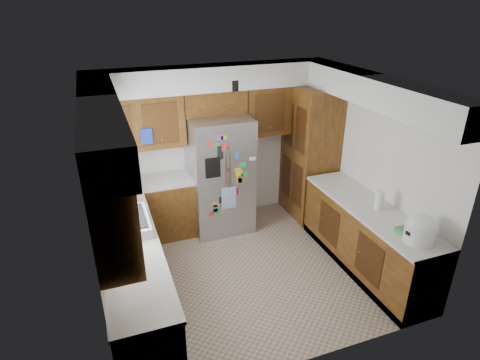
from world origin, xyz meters
The scene contains 12 objects.
floor centered at (0.00, 0.00, 0.00)m, with size 3.60×3.60×0.00m, color tan.
room_shell centered at (-0.11, 0.36, 1.82)m, with size 3.64×3.24×2.52m.
left_counter_run centered at (-1.36, 0.03, 0.43)m, with size 1.36×3.20×0.92m.
right_counter_run centered at (1.50, -0.47, 0.42)m, with size 0.63×2.25×0.92m.
pantry centered at (1.50, 1.15, 1.07)m, with size 0.60×0.90×2.15m, color #44240D.
fridge centered at (0.00, 1.20, 0.90)m, with size 0.90×0.79×1.80m.
bridge_cabinet centered at (0.00, 1.43, 1.98)m, with size 0.96×0.34×0.35m, color #44240D.
fridge_top_items centered at (-0.03, 1.40, 2.27)m, with size 0.86×0.37×0.25m.
sink_assembly centered at (-1.50, 0.10, 0.99)m, with size 0.52×0.70×0.37m.
left_counter_clutter centered at (-1.45, 0.80, 1.05)m, with size 0.39×0.86×0.38m.
rice_cooker centered at (1.50, -1.30, 1.08)m, with size 0.35×0.34×0.30m.
paper_towel centered at (1.55, -0.54, 1.05)m, with size 0.11×0.11×0.25m, color white.
Camera 1 is at (-1.64, -4.13, 3.39)m, focal length 30.00 mm.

